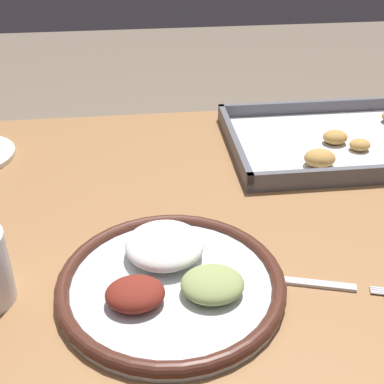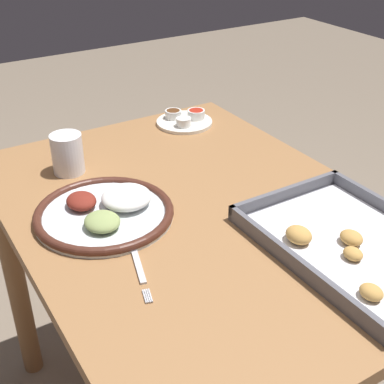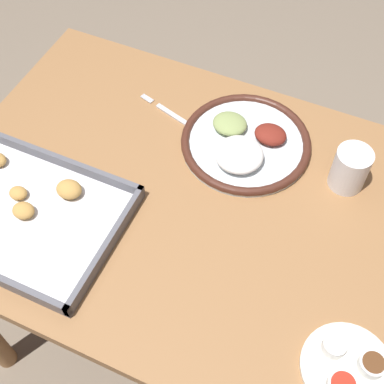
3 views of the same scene
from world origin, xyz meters
TOP-DOWN VIEW (x-y plane):
  - ground_plane at (0.00, 0.00)m, footprint 8.00×8.00m
  - dining_table at (0.00, 0.00)m, footprint 1.07×0.78m
  - dinner_plate at (-0.07, -0.19)m, footprint 0.30×0.30m
  - fork at (0.11, -0.21)m, footprint 0.20×0.07m
  - saucer_plate at (-0.42, 0.22)m, footprint 0.17×0.17m
  - baking_tray at (0.30, 0.18)m, footprint 0.44×0.31m
  - drinking_cup at (-0.31, -0.18)m, footprint 0.08×0.08m

SIDE VIEW (x-z plane):
  - ground_plane at x=0.00m, z-range 0.00..0.00m
  - dining_table at x=0.00m, z-range 0.26..1.03m
  - fork at x=0.11m, z-range 0.77..0.78m
  - baking_tray at x=0.30m, z-range 0.77..0.81m
  - saucer_plate at x=-0.42m, z-range 0.77..0.81m
  - dinner_plate at x=-0.07m, z-range 0.76..0.81m
  - drinking_cup at x=-0.31m, z-range 0.77..0.88m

